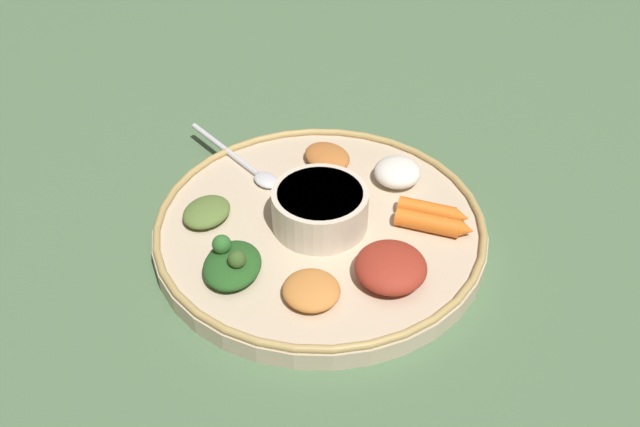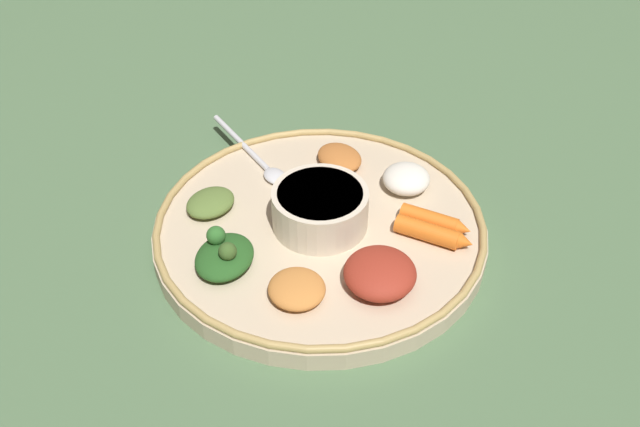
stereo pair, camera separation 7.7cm
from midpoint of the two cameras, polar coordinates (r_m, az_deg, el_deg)
ground_plane at (r=0.79m, az=2.78°, el=-2.10°), size 2.40×2.40×0.00m
platter at (r=0.79m, az=2.80°, el=-1.54°), size 0.36×0.36×0.02m
platter_rim at (r=0.78m, az=2.83°, el=-0.80°), size 0.36×0.36×0.01m
center_bowl at (r=0.76m, az=2.88°, el=0.37°), size 0.10×0.10×0.04m
spoon at (r=0.86m, az=-2.33°, el=4.16°), size 0.12×0.14×0.01m
greens_pile at (r=0.73m, az=-4.56°, el=-3.41°), size 0.07×0.06×0.04m
carrot_near_spoon at (r=0.77m, az=11.71°, el=-1.68°), size 0.03×0.09×0.02m
carrot_outer at (r=0.78m, az=11.79°, el=-0.67°), size 0.03×0.08×0.02m
mound_rice_white at (r=0.83m, az=9.44°, el=2.62°), size 0.06×0.06×0.03m
mound_beet at (r=0.71m, az=7.85°, el=-4.80°), size 0.08×0.08×0.03m
mound_chickpea at (r=0.86m, az=4.11°, el=4.32°), size 0.08×0.08×0.02m
mound_squash at (r=0.69m, az=1.34°, el=-6.08°), size 0.08×0.08×0.02m
mound_collards at (r=0.80m, az=-5.89°, el=0.74°), size 0.07×0.07×0.02m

